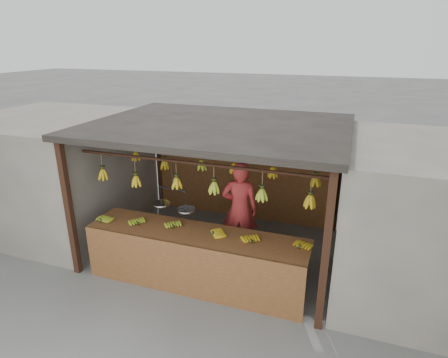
% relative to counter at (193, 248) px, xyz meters
% --- Properties ---
extents(ground, '(80.00, 80.00, 0.00)m').
position_rel_counter_xyz_m(ground, '(-0.03, 1.23, -0.71)').
color(ground, '#5B5B57').
extents(stall, '(4.30, 3.30, 2.40)m').
position_rel_counter_xyz_m(stall, '(-0.03, 1.56, 1.26)').
color(stall, black).
rests_on(stall, ground).
extents(neighbor_left, '(3.00, 3.00, 2.30)m').
position_rel_counter_xyz_m(neighbor_left, '(-3.63, 1.23, 0.44)').
color(neighbor_left, slate).
rests_on(neighbor_left, ground).
extents(neighbor_right, '(3.00, 3.00, 2.30)m').
position_rel_counter_xyz_m(neighbor_right, '(3.57, 1.23, 0.44)').
color(neighbor_right, slate).
rests_on(neighbor_right, ground).
extents(counter, '(3.51, 0.80, 0.96)m').
position_rel_counter_xyz_m(counter, '(0.00, 0.00, 0.00)').
color(counter, brown).
rests_on(counter, ground).
extents(hanging_bananas, '(3.59, 2.23, 0.38)m').
position_rel_counter_xyz_m(hanging_bananas, '(-0.04, 1.22, 0.92)').
color(hanging_bananas, '#B49013').
rests_on(hanging_bananas, ground).
extents(balance_scale, '(0.75, 0.36, 0.77)m').
position_rel_counter_xyz_m(balance_scale, '(-0.42, 0.23, 0.57)').
color(balance_scale, black).
rests_on(balance_scale, ground).
extents(vendor, '(0.72, 0.54, 1.78)m').
position_rel_counter_xyz_m(vendor, '(0.38, 1.21, 0.18)').
color(vendor, '#BF3333').
rests_on(vendor, ground).
extents(bag_bundles, '(0.08, 0.26, 1.19)m').
position_rel_counter_xyz_m(bag_bundles, '(1.91, 2.58, 0.29)').
color(bag_bundles, '#1426BF').
rests_on(bag_bundles, ground).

